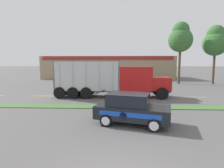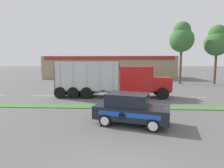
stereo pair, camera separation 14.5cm
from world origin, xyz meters
The scene contains 10 objects.
grass_verge centered at (0.00, 9.24, 0.03)m, with size 120.00×1.26×0.06m, color #477538.
centre_line_3 centered at (-8.51, 13.87, 0.00)m, with size 2.40×0.14×0.01m, color yellow.
centre_line_4 centered at (-3.11, 13.87, 0.00)m, with size 2.40×0.14×0.01m, color yellow.
centre_line_5 centered at (2.29, 13.87, 0.00)m, with size 2.40×0.14×0.01m, color yellow.
centre_line_6 centered at (7.69, 13.87, 0.00)m, with size 2.40×0.14×0.01m, color yellow.
dump_truck_lead centered at (0.09, 13.70, 1.70)m, with size 11.79×2.60×3.67m.
rally_car centered at (0.58, 5.41, 0.90)m, with size 4.50×2.92×1.80m.
store_building_backdrop centered at (-2.87, 39.65, 2.60)m, with size 29.93×12.10×5.20m.
tree_behind_left centered at (16.23, 26.78, 7.30)m, with size 4.12×4.12×10.02m.
tree_behind_centre centered at (10.32, 26.76, 7.92)m, with size 4.09×4.09×10.63m.
Camera 1 is at (-0.09, -4.42, 3.42)m, focal length 28.00 mm.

